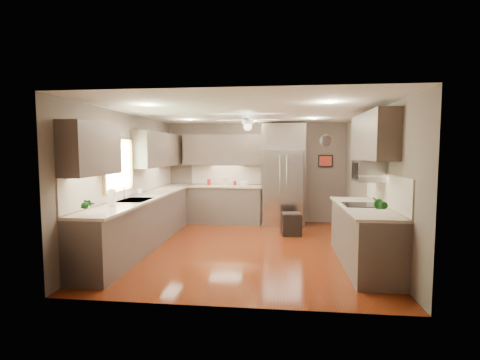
% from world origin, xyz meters
% --- Properties ---
extents(floor, '(5.00, 5.00, 0.00)m').
position_xyz_m(floor, '(0.00, 0.00, 0.00)').
color(floor, '#51220A').
rests_on(floor, ground).
extents(ceiling, '(5.00, 5.00, 0.00)m').
position_xyz_m(ceiling, '(0.00, 0.00, 2.50)').
color(ceiling, white).
rests_on(ceiling, ground).
extents(wall_back, '(4.50, 0.00, 4.50)m').
position_xyz_m(wall_back, '(0.00, 2.50, 1.25)').
color(wall_back, '#63554C').
rests_on(wall_back, ground).
extents(wall_front, '(4.50, 0.00, 4.50)m').
position_xyz_m(wall_front, '(0.00, -2.50, 1.25)').
color(wall_front, '#63554C').
rests_on(wall_front, ground).
extents(wall_left, '(0.00, 5.00, 5.00)m').
position_xyz_m(wall_left, '(-2.25, 0.00, 1.25)').
color(wall_left, '#63554C').
rests_on(wall_left, ground).
extents(wall_right, '(0.00, 5.00, 5.00)m').
position_xyz_m(wall_right, '(2.25, 0.00, 1.25)').
color(wall_right, '#63554C').
rests_on(wall_right, ground).
extents(canister_a, '(0.12, 0.12, 0.15)m').
position_xyz_m(canister_a, '(-1.14, 2.21, 1.02)').
color(canister_a, maroon).
rests_on(canister_a, back_run).
extents(canister_c, '(0.12, 0.12, 0.18)m').
position_xyz_m(canister_c, '(-0.72, 2.24, 1.03)').
color(canister_c, '#BAAE8B').
rests_on(canister_c, back_run).
extents(canister_d, '(0.10, 0.10, 0.11)m').
position_xyz_m(canister_d, '(-0.50, 2.24, 1.00)').
color(canister_d, maroon).
rests_on(canister_d, back_run).
extents(soap_bottle, '(0.10, 0.10, 0.17)m').
position_xyz_m(soap_bottle, '(-2.08, 0.11, 1.03)').
color(soap_bottle, white).
rests_on(soap_bottle, left_run).
extents(potted_plant_left, '(0.18, 0.14, 0.30)m').
position_xyz_m(potted_plant_left, '(-1.97, -2.02, 1.09)').
color(potted_plant_left, '#18561B').
rests_on(potted_plant_left, left_run).
extents(potted_plant_right, '(0.21, 0.19, 0.33)m').
position_xyz_m(potted_plant_right, '(1.91, -1.61, 1.10)').
color(potted_plant_right, '#18561B').
rests_on(potted_plant_right, right_run).
extents(bowl, '(0.26, 0.26, 0.05)m').
position_xyz_m(bowl, '(-0.24, 2.20, 0.97)').
color(bowl, '#BAAE8B').
rests_on(bowl, back_run).
extents(left_run, '(0.65, 4.70, 1.45)m').
position_xyz_m(left_run, '(-1.95, 0.15, 0.48)').
color(left_run, brown).
rests_on(left_run, ground).
extents(back_run, '(1.85, 0.65, 1.45)m').
position_xyz_m(back_run, '(-0.72, 2.20, 0.48)').
color(back_run, brown).
rests_on(back_run, ground).
extents(uppers, '(4.50, 4.70, 0.95)m').
position_xyz_m(uppers, '(-0.74, 0.71, 1.87)').
color(uppers, brown).
rests_on(uppers, wall_left).
extents(window, '(0.05, 1.12, 0.92)m').
position_xyz_m(window, '(-2.22, -0.50, 1.55)').
color(window, '#BFF2B2').
rests_on(window, wall_left).
extents(sink, '(0.50, 0.70, 0.32)m').
position_xyz_m(sink, '(-1.93, -0.50, 0.91)').
color(sink, silver).
rests_on(sink, left_run).
extents(refrigerator, '(1.06, 0.75, 2.45)m').
position_xyz_m(refrigerator, '(0.70, 2.16, 1.19)').
color(refrigerator, silver).
rests_on(refrigerator, ground).
extents(right_run, '(0.70, 2.20, 1.45)m').
position_xyz_m(right_run, '(1.93, -0.80, 0.48)').
color(right_run, brown).
rests_on(right_run, ground).
extents(microwave, '(0.43, 0.55, 0.34)m').
position_xyz_m(microwave, '(2.03, -0.55, 1.48)').
color(microwave, silver).
rests_on(microwave, wall_right).
extents(ceiling_fan, '(1.18, 1.18, 0.32)m').
position_xyz_m(ceiling_fan, '(-0.00, 0.30, 2.33)').
color(ceiling_fan, white).
rests_on(ceiling_fan, ceiling).
extents(recessed_lights, '(2.84, 3.14, 0.01)m').
position_xyz_m(recessed_lights, '(-0.04, 0.40, 2.49)').
color(recessed_lights, white).
rests_on(recessed_lights, ceiling).
extents(wall_clock, '(0.30, 0.03, 0.30)m').
position_xyz_m(wall_clock, '(1.75, 2.48, 2.05)').
color(wall_clock, white).
rests_on(wall_clock, wall_back).
extents(framed_print, '(0.36, 0.03, 0.30)m').
position_xyz_m(framed_print, '(1.75, 2.48, 1.55)').
color(framed_print, black).
rests_on(framed_print, wall_back).
extents(stool, '(0.45, 0.45, 0.48)m').
position_xyz_m(stool, '(0.87, 1.09, 0.24)').
color(stool, black).
rests_on(stool, ground).
extents(paper_towel, '(0.11, 0.11, 0.28)m').
position_xyz_m(paper_towel, '(-1.97, -1.26, 1.08)').
color(paper_towel, white).
rests_on(paper_towel, left_run).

